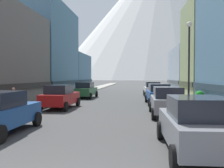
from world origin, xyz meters
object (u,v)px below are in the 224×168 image
(car_left_1, at_px, (60,97))
(potted_plant_1, at_px, (200,96))
(car_right_0, at_px, (196,125))
(car_right_1, at_px, (167,101))
(car_left_0, at_px, (0,112))
(streetlamp_right, at_px, (189,52))
(car_right_3, at_px, (152,89))
(pedestrian_0, at_px, (14,100))
(car_left_2, at_px, (85,90))
(car_right_2, at_px, (158,94))
(potted_plant_0, at_px, (13,101))
(trash_bin_right, at_px, (211,106))

(car_left_1, xyz_separation_m, potted_plant_1, (10.80, 2.57, -0.11))
(car_left_1, bearing_deg, potted_plant_1, 13.36)
(car_right_0, xyz_separation_m, car_right_1, (-0.00, 7.61, 0.00))
(car_left_0, xyz_separation_m, streetlamp_right, (9.15, 7.01, 3.09))
(car_right_3, bearing_deg, pedestrian_0, -124.53)
(car_left_2, xyz_separation_m, car_right_2, (7.60, -5.77, 0.00))
(car_right_3, bearing_deg, potted_plant_0, -129.12)
(car_right_0, height_order, potted_plant_1, car_right_0)
(car_right_3, xyz_separation_m, streetlamp_right, (1.55, -13.63, 3.09))
(car_right_2, bearing_deg, car_left_1, -154.57)
(car_right_2, height_order, pedestrian_0, car_right_2)
(car_right_0, relative_size, car_right_3, 1.00)
(pedestrian_0, bearing_deg, car_left_1, 44.45)
(car_right_0, xyz_separation_m, car_right_3, (-0.00, 22.67, 0.00))
(pedestrian_0, bearing_deg, potted_plant_1, 20.55)
(car_left_0, height_order, car_left_2, same)
(car_right_3, relative_size, streetlamp_right, 0.76)
(car_right_0, relative_size, car_right_2, 0.99)
(potted_plant_0, bearing_deg, car_left_2, 73.00)
(car_left_2, height_order, potted_plant_1, car_left_2)
(car_right_1, distance_m, potted_plant_0, 10.95)
(car_right_1, xyz_separation_m, car_right_3, (0.00, 15.07, 0.00))
(car_left_0, distance_m, car_left_1, 8.43)
(car_left_2, height_order, trash_bin_right, car_left_2)
(car_right_1, bearing_deg, car_right_3, 89.99)
(car_right_2, bearing_deg, car_right_0, -90.01)
(car_right_0, xyz_separation_m, car_right_2, (0.00, 14.08, 0.00))
(streetlamp_right, bearing_deg, car_left_0, -142.56)
(car_left_0, distance_m, potted_plant_0, 8.03)
(car_right_1, relative_size, pedestrian_0, 2.87)
(car_left_1, height_order, pedestrian_0, car_left_1)
(car_left_2, xyz_separation_m, potted_plant_0, (-3.20, -10.46, -0.25))
(car_right_3, relative_size, trash_bin_right, 4.52)
(car_left_0, bearing_deg, streetlamp_right, 37.44)
(car_right_0, distance_m, car_right_1, 7.61)
(car_left_0, height_order, streetlamp_right, streetlamp_right)
(trash_bin_right, distance_m, streetlamp_right, 3.85)
(car_right_3, xyz_separation_m, pedestrian_0, (-10.05, -14.61, -0.05))
(car_right_1, xyz_separation_m, pedestrian_0, (-10.05, 0.46, -0.05))
(car_left_2, relative_size, car_right_0, 1.01)
(trash_bin_right, bearing_deg, car_right_0, -108.96)
(car_right_0, distance_m, car_right_2, 14.08)
(car_left_0, distance_m, pedestrian_0, 6.51)
(car_right_3, distance_m, potted_plant_0, 17.12)
(potted_plant_1, distance_m, streetlamp_right, 5.38)
(potted_plant_0, distance_m, pedestrian_0, 1.54)
(car_right_3, xyz_separation_m, potted_plant_0, (-10.80, -13.28, -0.25))
(trash_bin_right, xyz_separation_m, potted_plant_1, (0.65, 5.62, 0.14))
(potted_plant_0, height_order, potted_plant_1, potted_plant_1)
(potted_plant_0, bearing_deg, car_right_3, 50.88)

